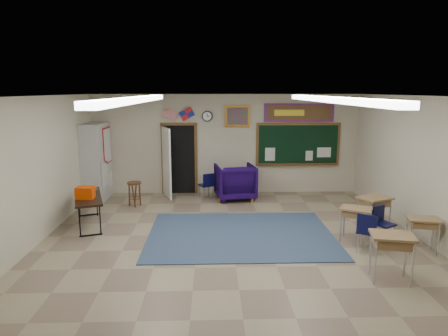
{
  "coord_description": "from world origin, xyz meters",
  "views": [
    {
      "loc": [
        -0.42,
        -7.47,
        3.11
      ],
      "look_at": [
        -0.14,
        1.5,
        1.36
      ],
      "focal_mm": 32.0,
      "sensor_mm": 36.0,
      "label": 1
    }
  ],
  "objects_px": {
    "student_desk_front_right": "(374,213)",
    "folding_table": "(89,209)",
    "student_desk_front_left": "(355,223)",
    "wooden_stool": "(135,194)",
    "wingback_armchair": "(235,182)"
  },
  "relations": [
    {
      "from": "student_desk_front_right",
      "to": "folding_table",
      "type": "bearing_deg",
      "value": 148.51
    },
    {
      "from": "student_desk_front_left",
      "to": "wooden_stool",
      "type": "distance_m",
      "value": 5.79
    },
    {
      "from": "wingback_armchair",
      "to": "student_desk_front_right",
      "type": "height_order",
      "value": "wingback_armchair"
    },
    {
      "from": "wingback_armchair",
      "to": "student_desk_front_right",
      "type": "xyz_separation_m",
      "value": [
        2.91,
        -2.87,
        -0.06
      ]
    },
    {
      "from": "student_desk_front_left",
      "to": "student_desk_front_right",
      "type": "distance_m",
      "value": 0.82
    },
    {
      "from": "student_desk_front_left",
      "to": "folding_table",
      "type": "xyz_separation_m",
      "value": [
        -5.84,
        1.21,
        -0.02
      ]
    },
    {
      "from": "wingback_armchair",
      "to": "student_desk_front_left",
      "type": "height_order",
      "value": "wingback_armchair"
    },
    {
      "from": "wooden_stool",
      "to": "student_desk_front_left",
      "type": "bearing_deg",
      "value": -28.72
    },
    {
      "from": "wingback_armchair",
      "to": "student_desk_front_left",
      "type": "bearing_deg",
      "value": 115.33
    },
    {
      "from": "wingback_armchair",
      "to": "student_desk_front_left",
      "type": "relative_size",
      "value": 1.47
    },
    {
      "from": "student_desk_front_left",
      "to": "folding_table",
      "type": "relative_size",
      "value": 0.42
    },
    {
      "from": "wingback_armchair",
      "to": "student_desk_front_right",
      "type": "relative_size",
      "value": 1.35
    },
    {
      "from": "wooden_stool",
      "to": "folding_table",
      "type": "bearing_deg",
      "value": -115.93
    },
    {
      "from": "wingback_armchair",
      "to": "student_desk_front_left",
      "type": "distance_m",
      "value": 4.13
    },
    {
      "from": "student_desk_front_left",
      "to": "student_desk_front_right",
      "type": "relative_size",
      "value": 0.92
    }
  ]
}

